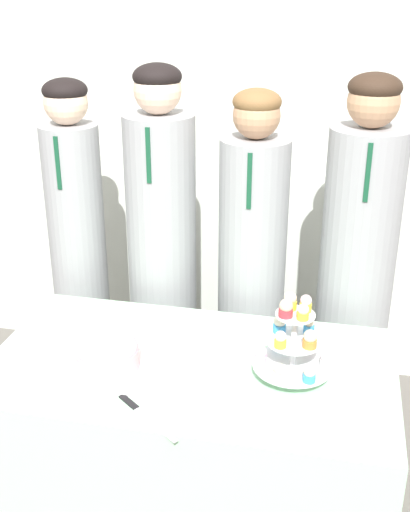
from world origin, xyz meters
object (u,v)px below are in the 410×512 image
Objects in this scene: cake_knife at (138,410)px; cupcake_stand at (293,341)px; student_1 at (163,267)px; round_cake at (107,354)px; student_0 at (79,263)px; student_2 at (251,284)px; student_3 at (355,287)px.

cupcake_stand is at bearing 71.07° from cake_knife.
student_1 is at bearing 139.22° from cake_knife.
cupcake_stand is at bearing 8.68° from round_cake.
student_0 is at bearing 147.67° from cupcake_stand.
student_1 is 1.05× the size of student_2.
student_1 reaches higher than student_3.
student_3 is at bearing 0.00° from student_2.
cupcake_stand is at bearing -32.33° from student_0.
cupcake_stand reaches higher than cake_knife.
cake_knife is 0.14× the size of student_1.
round_cake is 1.14× the size of cake_knife.
round_cake is at bearing -171.32° from cupcake_stand.
cake_knife is at bearing -146.93° from cupcake_stand.
round_cake is 0.74m from student_1.
student_1 is 0.83m from student_3.
student_0 is at bearing 118.95° from round_cake.
student_0 is 0.96× the size of student_1.
student_0 reaches higher than round_cake.
student_0 reaches higher than student_2.
round_cake is at bearing -137.73° from student_3.
student_3 is at bearing 72.67° from cupcake_stand.
student_0 is (-0.58, 0.93, 0.03)m from cake_knife.
round_cake is at bearing -88.77° from student_1.
student_3 reaches higher than student_0.
cake_knife is 0.95m from student_1.
cake_knife is at bearing -124.58° from student_3.
cake_knife is 0.14× the size of student_3.
cake_knife is at bearing -48.96° from round_cake.
round_cake is 0.17× the size of student_2.
cake_knife is (0.17, -0.19, -0.06)m from round_cake.
student_1 is (0.39, 0.00, 0.02)m from student_0.
round_cake is 0.84m from student_0.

